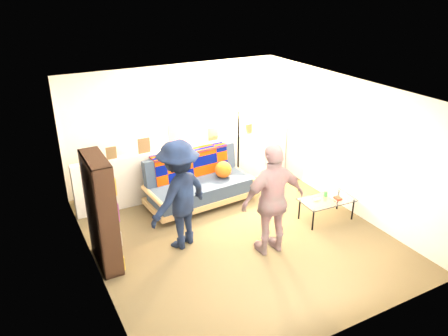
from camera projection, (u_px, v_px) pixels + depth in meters
name	position (u px, v px, depth m)	size (l,w,h in m)	color
ground	(235.00, 234.00, 7.29)	(5.00, 5.00, 0.00)	brown
room_shell	(222.00, 131.00, 6.99)	(4.60, 5.05, 2.45)	silver
half_wall_ledge	(190.00, 168.00, 8.54)	(4.45, 0.15, 1.00)	silver
ledge_decor	(179.00, 138.00, 8.15)	(2.97, 0.02, 0.45)	brown
futon_sofa	(199.00, 183.00, 8.14)	(2.05, 1.09, 0.85)	tan
bookshelf	(102.00, 216.00, 6.26)	(0.28, 0.85, 1.70)	black
coffee_table	(327.00, 201.00, 7.59)	(0.96, 0.57, 0.49)	black
floor_lamp	(238.00, 132.00, 8.50)	(0.38, 0.32, 1.65)	black
person_left	(179.00, 195.00, 6.67)	(1.13, 0.65, 1.76)	black
person_right	(273.00, 200.00, 6.51)	(1.04, 0.43, 1.77)	#C17D81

